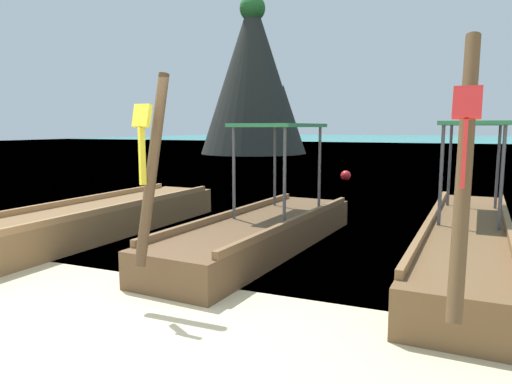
{
  "coord_description": "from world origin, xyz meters",
  "views": [
    {
      "loc": [
        3.03,
        -3.41,
        1.95
      ],
      "look_at": [
        0.0,
        3.63,
        0.91
      ],
      "focal_mm": 33.48,
      "sensor_mm": 36.0,
      "label": 1
    }
  ],
  "objects": [
    {
      "name": "sea_water",
      "position": [
        0.0,
        61.63,
        0.0
      ],
      "size": [
        120.0,
        120.0,
        0.0
      ],
      "primitive_type": "plane",
      "color": "teal",
      "rests_on": "ground"
    },
    {
      "name": "ground",
      "position": [
        0.0,
        0.0,
        0.0
      ],
      "size": [
        120.0,
        120.0,
        0.0
      ],
      "primitive_type": "plane",
      "color": "beige"
    },
    {
      "name": "longtail_boat_turquoise_ribbon",
      "position": [
        -3.01,
        3.14,
        0.28
      ],
      "size": [
        1.48,
        6.66,
        2.63
      ],
      "color": "brown",
      "rests_on": "ground"
    },
    {
      "name": "mooring_buoy_near",
      "position": [
        -0.83,
        13.9,
        0.19
      ],
      "size": [
        0.38,
        0.38,
        0.38
      ],
      "color": "red",
      "rests_on": "sea_water"
    },
    {
      "name": "longtail_boat_red_ribbon",
      "position": [
        3.18,
        4.21,
        0.33
      ],
      "size": [
        1.36,
        7.37,
        2.72
      ],
      "color": "brown",
      "rests_on": "ground"
    },
    {
      "name": "longtail_boat_yellow_ribbon",
      "position": [
        0.14,
        3.55,
        0.32
      ],
      "size": [
        1.66,
        5.56,
        2.55
      ],
      "color": "brown",
      "rests_on": "ground"
    },
    {
      "name": "karst_rock",
      "position": [
        -11.23,
        29.51,
        5.6
      ],
      "size": [
        7.72,
        7.71,
        11.64
      ],
      "color": "#2D302B",
      "rests_on": "ground"
    }
  ]
}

